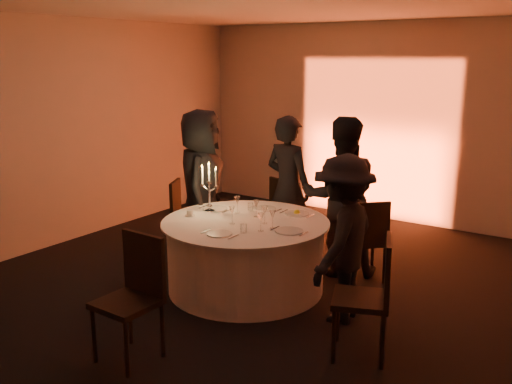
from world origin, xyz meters
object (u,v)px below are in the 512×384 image
Objects in this scene: chair_back_right at (367,236)px; guest_right at (343,239)px; guest_back_right at (341,196)px; candelabra at (209,194)px; chair_back_left at (285,206)px; chair_right at (372,290)px; banquet_table at (246,255)px; guest_back_left at (288,187)px; chair_left at (184,211)px; chair_front at (134,289)px; coffee_cup at (190,213)px; guest_left at (201,184)px.

guest_right is at bearing 55.84° from chair_back_right.
candelabra is (-1.18, -0.94, 0.05)m from guest_back_right.
chair_back_left is 0.85× the size of chair_right.
guest_back_left reaches higher than banquet_table.
chair_back_right is (1.00, 0.93, 0.15)m from banquet_table.
chair_front is at bearing -173.36° from chair_left.
coffee_cup is 0.19× the size of candelabra.
banquet_table is at bearing -139.60° from chair_left.
guest_back_left is at bearing -136.96° from guest_right.
guest_right reaches higher than coffee_cup.
chair_right is at bearing -137.27° from chair_left.
guest_back_left reaches higher than chair_front.
guest_left reaches higher than coffee_cup.
coffee_cup is (-0.68, 1.52, 0.20)m from chair_front.
candelabra is (-1.73, 0.16, 0.16)m from guest_right.
chair_back_left is 1.64m from candelabra.
coffee_cup is (-0.14, -1.82, 0.30)m from chair_back_left.
banquet_table is 1.72m from chair_back_left.
coffee_cup is at bearing -121.51° from chair_right.
chair_left is 1.16m from coffee_cup.
banquet_table is at bearing 26.71° from guest_back_right.
chair_left is (-1.42, 0.63, 0.13)m from banquet_table.
guest_right reaches higher than candelabra.
guest_back_right is 1.23m from guest_right.
guest_back_left is (-0.18, 1.18, 0.51)m from banquet_table.
chair_right reaches higher than coffee_cup.
chair_right is (0.69, -1.52, 0.06)m from chair_back_right.
banquet_table is 1.89× the size of chair_back_right.
guest_right reaches higher than chair_right.
guest_right is (1.67, -1.73, 0.31)m from chair_back_left.
chair_right is 0.56× the size of guest_left.
guest_back_right is 1.50m from candelabra.
chair_right is (1.69, -0.60, 0.21)m from banquet_table.
chair_front is 2.56m from guest_left.
guest_right is at bearing -156.11° from chair_right.
chair_right is (3.12, -1.22, 0.08)m from chair_left.
chair_back_left is (0.93, 1.02, -0.02)m from chair_left.
guest_left is 1.15× the size of guest_right.
guest_left is 0.73m from candelabra.
guest_left reaches higher than candelabra.
candelabra reaches higher than coffee_cup.
guest_right is at bearing 85.14° from guest_back_right.
guest_back_right is at bearing 43.50° from coffee_cup.
chair_back_left is 0.55× the size of guest_right.
guest_back_right is at bearing 165.91° from chair_back_left.
guest_back_left is 16.27× the size of coffee_cup.
guest_right reaches higher than chair_back_right.
chair_back_right is at bearing -174.17° from guest_right.
chair_left is at bearing 54.04° from guest_left.
chair_left is at bearing 63.00° from chair_back_left.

